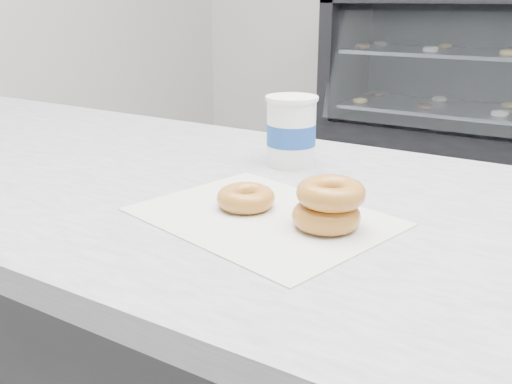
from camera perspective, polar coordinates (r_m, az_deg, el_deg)
wax_paper at (r=0.81m, az=0.69°, el=-2.47°), size 0.39×0.33×0.00m
donut_single at (r=0.83m, az=-1.03°, el=-0.59°), size 0.10×0.10×0.03m
donut_stack at (r=0.76m, az=7.26°, el=-1.25°), size 0.11×0.11×0.06m
coffee_cup at (r=1.05m, az=3.54°, el=6.17°), size 0.11×0.11×0.13m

